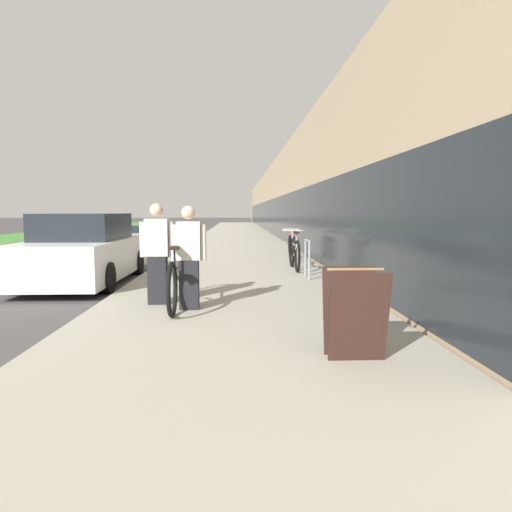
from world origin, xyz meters
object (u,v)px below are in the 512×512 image
object	(u,v)px
tandem_bicycle	(180,279)
bike_rack_hoop	(307,255)
cruiser_bike_middle	(292,246)
person_bystander	(157,254)
vintage_roadster_curbside	(136,244)
parked_sedan_curbside	(85,251)
person_rider	(189,258)
cruiser_bike_nearest	(294,253)
sandwich_board_sign	(355,313)

from	to	relation	value
tandem_bicycle	bike_rack_hoop	xyz separation A→B (m)	(2.43, 2.80, 0.11)
cruiser_bike_middle	person_bystander	bearing A→B (deg)	-113.63
vintage_roadster_curbside	cruiser_bike_middle	bearing A→B (deg)	-16.97
parked_sedan_curbside	bike_rack_hoop	bearing A→B (deg)	-1.96
tandem_bicycle	person_rider	world-z (taller)	person_rider
cruiser_bike_nearest	sandwich_board_sign	world-z (taller)	cruiser_bike_nearest
cruiser_bike_middle	sandwich_board_sign	bearing A→B (deg)	-93.21
parked_sedan_curbside	tandem_bicycle	bearing A→B (deg)	-50.91
person_bystander	cruiser_bike_middle	world-z (taller)	person_bystander
cruiser_bike_middle	bike_rack_hoop	bearing A→B (deg)	-92.26
tandem_bicycle	parked_sedan_curbside	distance (m)	3.83
bike_rack_hoop	sandwich_board_sign	size ratio (longest dim) A/B	0.94
bike_rack_hoop	vintage_roadster_curbside	bearing A→B (deg)	131.42
person_bystander	bike_rack_hoop	size ratio (longest dim) A/B	1.87
vintage_roadster_curbside	cruiser_bike_nearest	bearing A→B (deg)	-40.28
person_rider	person_bystander	bearing A→B (deg)	142.21
person_bystander	bike_rack_hoop	world-z (taller)	person_bystander
cruiser_bike_middle	parked_sedan_curbside	bearing A→B (deg)	-142.16
parked_sedan_curbside	vintage_roadster_curbside	world-z (taller)	parked_sedan_curbside
tandem_bicycle	parked_sedan_curbside	bearing A→B (deg)	129.09
person_bystander	sandwich_board_sign	xyz separation A→B (m)	(2.41, -2.77, -0.34)
person_rider	bike_rack_hoop	xyz separation A→B (m)	(2.25, 3.10, -0.26)
person_bystander	person_rider	bearing A→B (deg)	-37.79
tandem_bicycle	person_bystander	xyz separation A→B (m)	(-0.36, 0.12, 0.39)
vintage_roadster_curbside	tandem_bicycle	bearing A→B (deg)	-73.33
person_rider	bike_rack_hoop	size ratio (longest dim) A/B	1.82
tandem_bicycle	person_rider	size ratio (longest dim) A/B	1.59
tandem_bicycle	cruiser_bike_nearest	xyz separation A→B (m)	(2.33, 4.30, -0.00)
bike_rack_hoop	parked_sedan_curbside	xyz separation A→B (m)	(-4.84, 0.17, 0.08)
cruiser_bike_middle	vintage_roadster_curbside	distance (m)	5.34
person_bystander	parked_sedan_curbside	xyz separation A→B (m)	(-2.06, 2.85, -0.20)
cruiser_bike_middle	sandwich_board_sign	xyz separation A→B (m)	(-0.53, -9.50, 0.07)
cruiser_bike_nearest	sandwich_board_sign	bearing A→B (deg)	-92.30
bike_rack_hoop	sandwich_board_sign	world-z (taller)	sandwich_board_sign
tandem_bicycle	bike_rack_hoop	size ratio (longest dim) A/B	2.88
cruiser_bike_middle	vintage_roadster_curbside	bearing A→B (deg)	163.03
person_rider	vintage_roadster_curbside	distance (m)	9.12
tandem_bicycle	cruiser_bike_nearest	size ratio (longest dim) A/B	1.30
person_bystander	bike_rack_hoop	bearing A→B (deg)	43.90
person_bystander	parked_sedan_curbside	distance (m)	3.52
person_bystander	cruiser_bike_middle	distance (m)	7.36
person_rider	bike_rack_hoop	distance (m)	3.84
tandem_bicycle	cruiser_bike_middle	world-z (taller)	tandem_bicycle
person_rider	parked_sedan_curbside	xyz separation A→B (m)	(-2.59, 3.26, -0.18)
person_rider	cruiser_bike_nearest	distance (m)	5.09
tandem_bicycle	cruiser_bike_middle	distance (m)	7.33
cruiser_bike_nearest	parked_sedan_curbside	bearing A→B (deg)	-164.34
bike_rack_hoop	person_bystander	bearing A→B (deg)	-136.10
person_rider	person_bystander	xyz separation A→B (m)	(-0.54, 0.42, 0.02)
person_rider	parked_sedan_curbside	bearing A→B (deg)	128.47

